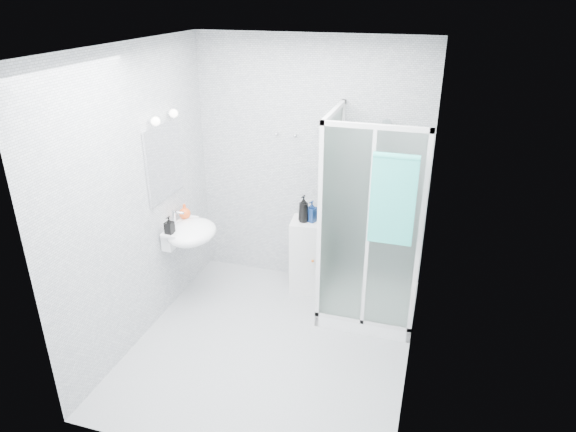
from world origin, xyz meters
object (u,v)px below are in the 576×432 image
(shower_enclosure, at_px, (362,273))
(wall_basin, at_px, (189,232))
(shampoo_bottle_a, at_px, (304,209))
(hand_towel, at_px, (393,198))
(soap_dispenser_orange, at_px, (185,211))
(shampoo_bottle_b, at_px, (312,211))
(storage_cabinet, at_px, (307,255))
(soap_dispenser_black, at_px, (169,225))

(shower_enclosure, distance_m, wall_basin, 1.72)
(wall_basin, xyz_separation_m, shampoo_bottle_a, (1.00, 0.57, 0.14))
(hand_towel, height_order, soap_dispenser_orange, hand_towel)
(shampoo_bottle_b, relative_size, soap_dispenser_orange, 1.45)
(storage_cabinet, xyz_separation_m, soap_dispenser_black, (-1.13, -0.78, 0.55))
(shampoo_bottle_a, distance_m, soap_dispenser_orange, 1.19)
(wall_basin, bearing_deg, storage_cabinet, 29.91)
(soap_dispenser_black, bearing_deg, hand_towel, 2.98)
(shower_enclosure, bearing_deg, shampoo_bottle_a, 159.18)
(storage_cabinet, xyz_separation_m, hand_towel, (0.89, -0.68, 1.02))
(storage_cabinet, height_order, shampoo_bottle_b, shampoo_bottle_b)
(wall_basin, xyz_separation_m, storage_cabinet, (1.03, 0.59, -0.40))
(wall_basin, xyz_separation_m, hand_towel, (1.92, -0.09, 0.63))
(storage_cabinet, xyz_separation_m, soap_dispenser_orange, (-1.16, -0.43, 0.54))
(soap_dispenser_orange, bearing_deg, storage_cabinet, 20.35)
(wall_basin, xyz_separation_m, soap_dispenser_orange, (-0.12, 0.16, 0.14))
(wall_basin, relative_size, shampoo_bottle_b, 2.57)
(shower_enclosure, bearing_deg, shampoo_bottle_b, 153.93)
(soap_dispenser_black, bearing_deg, storage_cabinet, 34.73)
(shower_enclosure, distance_m, shampoo_bottle_a, 0.86)
(shower_enclosure, relative_size, soap_dispenser_black, 11.86)
(wall_basin, bearing_deg, shampoo_bottle_b, 29.24)
(soap_dispenser_orange, bearing_deg, soap_dispenser_black, -85.85)
(storage_cabinet, bearing_deg, soap_dispenser_black, -151.13)
(hand_towel, bearing_deg, wall_basin, 177.47)
(shampoo_bottle_b, bearing_deg, storage_cabinet, -170.70)
(hand_towel, xyz_separation_m, soap_dispenser_black, (-2.02, -0.11, -0.47))
(shower_enclosure, height_order, shampoo_bottle_b, shower_enclosure)
(hand_towel, relative_size, soap_dispenser_black, 4.63)
(hand_towel, xyz_separation_m, soap_dispenser_orange, (-2.05, 0.25, -0.48))
(shower_enclosure, distance_m, storage_cabinet, 0.68)
(wall_basin, bearing_deg, hand_towel, -2.53)
(soap_dispenser_black, bearing_deg, soap_dispenser_orange, 94.15)
(shampoo_bottle_a, distance_m, soap_dispenser_black, 1.33)
(hand_towel, bearing_deg, shampoo_bottle_a, 144.85)
(wall_basin, height_order, shampoo_bottle_b, shampoo_bottle_b)
(storage_cabinet, height_order, shampoo_bottle_a, shampoo_bottle_a)
(storage_cabinet, relative_size, soap_dispenser_black, 4.74)
(soap_dispenser_orange, relative_size, soap_dispenser_black, 0.89)
(shower_enclosure, bearing_deg, soap_dispenser_black, -163.90)
(shower_enclosure, xyz_separation_m, shampoo_bottle_b, (-0.58, 0.28, 0.46))
(wall_basin, relative_size, shampoo_bottle_a, 1.99)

